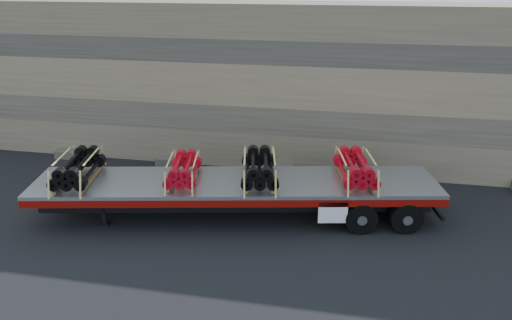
{
  "coord_description": "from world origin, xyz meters",
  "views": [
    {
      "loc": [
        4.95,
        -15.15,
        8.22
      ],
      "look_at": [
        1.56,
        1.69,
        1.7
      ],
      "focal_mm": 35.0,
      "sensor_mm": 36.0,
      "label": 1
    }
  ],
  "objects_px": {
    "bundle_front": "(78,169)",
    "bundle_midfront": "(183,170)",
    "bundle_rear": "(355,169)",
    "bundle_midrear": "(259,169)",
    "trailer": "(236,199)"
  },
  "relations": [
    {
      "from": "trailer",
      "to": "bundle_midfront",
      "type": "height_order",
      "value": "bundle_midfront"
    },
    {
      "from": "trailer",
      "to": "bundle_midfront",
      "type": "bearing_deg",
      "value": -180.0
    },
    {
      "from": "bundle_midrear",
      "to": "trailer",
      "type": "bearing_deg",
      "value": 180.0
    },
    {
      "from": "bundle_midrear",
      "to": "bundle_rear",
      "type": "height_order",
      "value": "bundle_midrear"
    },
    {
      "from": "bundle_midfront",
      "to": "bundle_midrear",
      "type": "relative_size",
      "value": 0.88
    },
    {
      "from": "bundle_midrear",
      "to": "bundle_rear",
      "type": "xyz_separation_m",
      "value": [
        3.25,
        0.68,
        -0.01
      ]
    },
    {
      "from": "bundle_midrear",
      "to": "bundle_rear",
      "type": "distance_m",
      "value": 3.32
    },
    {
      "from": "trailer",
      "to": "bundle_midrear",
      "type": "distance_m",
      "value": 1.4
    },
    {
      "from": "trailer",
      "to": "bundle_rear",
      "type": "xyz_separation_m",
      "value": [
        4.06,
        0.85,
        1.12
      ]
    },
    {
      "from": "bundle_midfront",
      "to": "bundle_rear",
      "type": "distance_m",
      "value": 5.95
    },
    {
      "from": "bundle_front",
      "to": "bundle_midfront",
      "type": "height_order",
      "value": "bundle_front"
    },
    {
      "from": "trailer",
      "to": "bundle_midrear",
      "type": "relative_size",
      "value": 5.69
    },
    {
      "from": "bundle_front",
      "to": "bundle_midrear",
      "type": "xyz_separation_m",
      "value": [
        6.11,
        1.28,
        -0.0
      ]
    },
    {
      "from": "bundle_front",
      "to": "bundle_rear",
      "type": "distance_m",
      "value": 9.57
    },
    {
      "from": "trailer",
      "to": "bundle_rear",
      "type": "relative_size",
      "value": 5.84
    }
  ]
}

